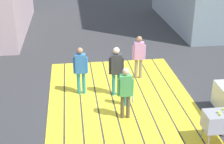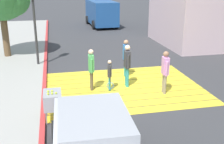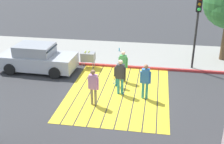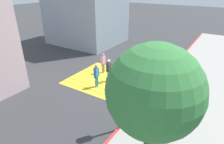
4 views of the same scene
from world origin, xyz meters
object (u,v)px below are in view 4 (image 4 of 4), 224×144
car_parked_near_curb (160,58)px  pedestrian_child_with_racket (120,74)px  street_tree (151,92)px  pedestrian_adult_lead (109,69)px  pedestrian_teen_behind (127,74)px  water_bottle (194,96)px  tennis_ball_cart (159,71)px  pedestrian_adult_side (96,74)px  traffic_light_corner (132,75)px  pedestrian_adult_trailing (103,62)px

car_parked_near_curb → pedestrian_child_with_racket: (1.37, 4.84, -0.02)m
street_tree → car_parked_near_curb: bearing=-73.2°
pedestrian_adult_lead → pedestrian_teen_behind: 1.51m
pedestrian_child_with_racket → car_parked_near_curb: bearing=-105.8°
water_bottle → pedestrian_adult_lead: (6.02, 0.90, 0.81)m
pedestrian_teen_behind → street_tree: bearing=124.3°
pedestrian_adult_lead → car_parked_near_curb: bearing=-113.0°
tennis_ball_cart → pedestrian_adult_side: pedestrian_adult_side is taller
street_tree → water_bottle: 7.43m
traffic_light_corner → pedestrian_adult_side: 5.15m
traffic_light_corner → pedestrian_adult_lead: (3.74, -3.72, -2.00)m
pedestrian_child_with_racket → pedestrian_adult_side: bearing=54.2°
traffic_light_corner → water_bottle: traffic_light_corner is taller
water_bottle → pedestrian_child_with_racket: pedestrian_child_with_racket is taller
water_bottle → pedestrian_adult_side: (6.28, 2.10, 0.78)m
pedestrian_adult_lead → pedestrian_adult_trailing: (1.24, -1.04, -0.04)m
street_tree → pedestrian_adult_trailing: (6.66, -6.71, -2.63)m
pedestrian_adult_lead → traffic_light_corner: bearing=135.1°
water_bottle → pedestrian_adult_side: 6.67m
water_bottle → pedestrian_adult_lead: pedestrian_adult_lead is taller
pedestrian_adult_lead → street_tree: bearing=133.7°
water_bottle → pedestrian_adult_trailing: pedestrian_adult_trailing is taller
traffic_light_corner → pedestrian_teen_behind: size_ratio=2.50×
street_tree → pedestrian_teen_behind: size_ratio=3.13×
water_bottle → pedestrian_adult_side: bearing=18.5°
car_parked_near_curb → tennis_ball_cart: 2.90m
traffic_light_corner → pedestrian_teen_behind: 4.85m
traffic_light_corner → pedestrian_adult_lead: size_ratio=2.38×
water_bottle → pedestrian_teen_behind: bearing=10.5°
car_parked_near_curb → pedestrian_adult_trailing: 5.31m
tennis_ball_cart → pedestrian_adult_lead: pedestrian_adult_lead is taller
car_parked_near_curb → pedestrian_adult_trailing: pedestrian_adult_trailing is taller
car_parked_near_curb → pedestrian_adult_trailing: size_ratio=2.53×
car_parked_near_curb → pedestrian_child_with_racket: bearing=74.2°
traffic_light_corner → pedestrian_adult_side: size_ratio=2.44×
water_bottle → pedestrian_adult_side: size_ratio=0.13×
pedestrian_adult_trailing → pedestrian_adult_side: 2.44m
car_parked_near_curb → water_bottle: 5.72m
pedestrian_teen_behind → water_bottle: bearing=-169.5°
traffic_light_corner → pedestrian_child_with_racket: (2.95, -3.99, -2.33)m
pedestrian_teen_behind → pedestrian_child_with_racket: size_ratio=1.34×
traffic_light_corner → pedestrian_adult_lead: bearing=-44.9°
pedestrian_adult_trailing → water_bottle: bearing=178.9°
street_tree → tennis_ball_cart: 8.86m
tennis_ball_cart → water_bottle: size_ratio=4.63×
pedestrian_adult_lead → water_bottle: bearing=-171.5°
pedestrian_adult_trailing → pedestrian_teen_behind: (-2.74, 0.97, -0.01)m
pedestrian_adult_side → pedestrian_teen_behind: size_ratio=1.02×
tennis_ball_cart → pedestrian_child_with_racket: pedestrian_child_with_racket is taller
pedestrian_adult_lead → pedestrian_teen_behind: size_ratio=1.05×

